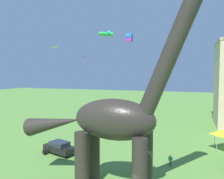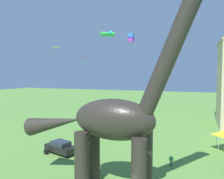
% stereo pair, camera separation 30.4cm
% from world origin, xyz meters
% --- Properties ---
extents(dinosaur_sculpture, '(16.11, 3.41, 16.84)m').
position_xyz_m(dinosaur_sculpture, '(-1.27, 2.13, 6.09)').
color(dinosaur_sculpture, '#2D2823').
rests_on(dinosaur_sculpture, ground_plane).
extents(parked_sedan_left, '(4.52, 2.84, 1.55)m').
position_xyz_m(parked_sedan_left, '(-10.46, 7.89, 0.81)').
color(parked_sedan_left, black).
rests_on(parked_sedan_left, ground_plane).
extents(person_far_spectator, '(0.43, 0.19, 1.15)m').
position_xyz_m(person_far_spectator, '(2.74, 9.06, 0.70)').
color(person_far_spectator, '#2D3347').
rests_on(person_far_spectator, ground_plane).
extents(person_watching_child, '(0.66, 0.29, 1.76)m').
position_xyz_m(person_watching_child, '(-1.56, 12.51, 1.07)').
color(person_watching_child, black).
rests_on(person_watching_child, ground_plane).
extents(kite_drifting, '(2.27, 2.37, 0.67)m').
position_xyz_m(kite_drifting, '(-8.12, 17.59, 16.24)').
color(kite_drifting, green).
extents(kite_near_low, '(1.53, 1.70, 0.34)m').
position_xyz_m(kite_near_low, '(-10.74, 15.42, 12.54)').
color(kite_near_low, purple).
extents(kite_high_right, '(1.73, 1.75, 0.21)m').
position_xyz_m(kite_high_right, '(-17.40, 16.85, 14.46)').
color(kite_high_right, yellow).
extents(kite_apex, '(0.85, 0.85, 1.20)m').
position_xyz_m(kite_apex, '(-4.48, 18.06, 15.49)').
color(kite_apex, '#287AE5').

